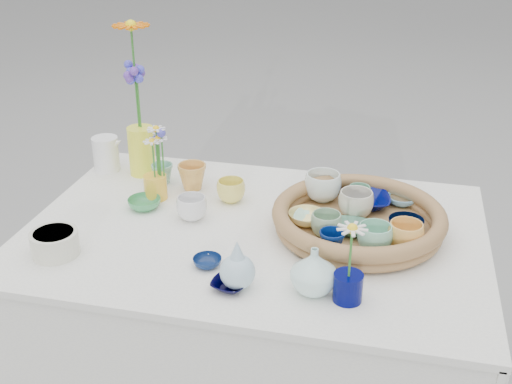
# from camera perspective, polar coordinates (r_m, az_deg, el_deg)

# --- Properties ---
(wicker_tray) EXTENTS (0.47, 0.47, 0.08)m
(wicker_tray) POSITION_cam_1_polar(r_m,az_deg,el_deg) (1.77, 9.09, -2.43)
(wicker_tray) COLOR olive
(wicker_tray) RESTS_ON display_table
(tray_ceramic_0) EXTENTS (0.16, 0.16, 0.03)m
(tray_ceramic_0) POSITION_cam_1_polar(r_m,az_deg,el_deg) (1.89, 9.78, -0.78)
(tray_ceramic_0) COLOR #00064E
(tray_ceramic_0) RESTS_ON wicker_tray
(tray_ceramic_1) EXTENTS (0.12, 0.12, 0.03)m
(tray_ceramic_1) POSITION_cam_1_polar(r_m,az_deg,el_deg) (1.78, 13.19, -2.80)
(tray_ceramic_1) COLOR black
(tray_ceramic_1) RESTS_ON wicker_tray
(tray_ceramic_2) EXTENTS (0.12, 0.12, 0.07)m
(tray_ceramic_2) POSITION_cam_1_polar(r_m,az_deg,el_deg) (1.68, 13.15, -3.81)
(tray_ceramic_2) COLOR #E7A94F
(tray_ceramic_2) RESTS_ON wicker_tray
(tray_ceramic_3) EXTENTS (0.10, 0.10, 0.02)m
(tray_ceramic_3) POSITION_cam_1_polar(r_m,az_deg,el_deg) (1.74, 8.41, -3.20)
(tray_ceramic_3) COLOR #3E7257
(tray_ceramic_3) RESTS_ON wicker_tray
(tray_ceramic_4) EXTENTS (0.08, 0.08, 0.07)m
(tray_ceramic_4) POSITION_cam_1_polar(r_m,az_deg,el_deg) (1.71, 6.25, -2.91)
(tray_ceramic_4) COLOR #85A884
(tray_ceramic_4) RESTS_ON wicker_tray
(tray_ceramic_5) EXTENTS (0.11, 0.11, 0.02)m
(tray_ceramic_5) POSITION_cam_1_polar(r_m,az_deg,el_deg) (1.78, 5.03, -2.36)
(tray_ceramic_5) COLOR #A0DDCA
(tray_ceramic_5) RESTS_ON wicker_tray
(tray_ceramic_6) EXTENTS (0.12, 0.12, 0.09)m
(tray_ceramic_6) POSITION_cam_1_polar(r_m,az_deg,el_deg) (1.89, 5.96, 0.47)
(tray_ceramic_6) COLOR silver
(tray_ceramic_6) RESTS_ON wicker_tray
(tray_ceramic_7) EXTENTS (0.11, 0.11, 0.08)m
(tray_ceramic_7) POSITION_cam_1_polar(r_m,az_deg,el_deg) (1.81, 8.86, -1.07)
(tray_ceramic_7) COLOR beige
(tray_ceramic_7) RESTS_ON wicker_tray
(tray_ceramic_8) EXTENTS (0.09, 0.09, 0.03)m
(tray_ceramic_8) POSITION_cam_1_polar(r_m,az_deg,el_deg) (1.92, 12.82, -0.67)
(tray_ceramic_8) COLOR #7CC6FC
(tray_ceramic_8) RESTS_ON wicker_tray
(tray_ceramic_9) EXTENTS (0.08, 0.08, 0.06)m
(tray_ceramic_9) POSITION_cam_1_polar(r_m,az_deg,el_deg) (1.63, 6.74, -4.43)
(tray_ceramic_9) COLOR #041A55
(tray_ceramic_9) RESTS_ON wicker_tray
(tray_ceramic_10) EXTENTS (0.11, 0.11, 0.03)m
(tray_ceramic_10) POSITION_cam_1_polar(r_m,az_deg,el_deg) (1.77, 4.51, -2.30)
(tray_ceramic_10) COLOR #FFE586
(tray_ceramic_10) RESTS_ON wicker_tray
(tray_ceramic_11) EXTENTS (0.11, 0.11, 0.07)m
(tray_ceramic_11) POSITION_cam_1_polar(r_m,az_deg,el_deg) (1.66, 10.50, -4.03)
(tray_ceramic_11) COLOR #7FC4A5
(tray_ceramic_11) RESTS_ON wicker_tray
(tray_ceramic_12) EXTENTS (0.06, 0.06, 0.06)m
(tray_ceramic_12) POSITION_cam_1_polar(r_m,az_deg,el_deg) (1.88, 9.15, -0.32)
(tray_ceramic_12) COLOR #589673
(tray_ceramic_12) RESTS_ON wicker_tray
(loose_ceramic_0) EXTENTS (0.11, 0.11, 0.08)m
(loose_ceramic_0) POSITION_cam_1_polar(r_m,az_deg,el_deg) (2.00, -5.68, 1.37)
(loose_ceramic_0) COLOR gold
(loose_ceramic_0) RESTS_ON display_table
(loose_ceramic_1) EXTENTS (0.10, 0.10, 0.07)m
(loose_ceramic_1) POSITION_cam_1_polar(r_m,az_deg,el_deg) (1.92, -2.24, 0.11)
(loose_ceramic_1) COLOR #E8D85D
(loose_ceramic_1) RESTS_ON display_table
(loose_ceramic_2) EXTENTS (0.10, 0.10, 0.03)m
(loose_ceramic_2) POSITION_cam_1_polar(r_m,az_deg,el_deg) (1.91, -9.89, -1.01)
(loose_ceramic_2) COLOR #3B9354
(loose_ceramic_2) RESTS_ON display_table
(loose_ceramic_3) EXTENTS (0.10, 0.10, 0.07)m
(loose_ceramic_3) POSITION_cam_1_polar(r_m,az_deg,el_deg) (1.83, -5.74, -1.42)
(loose_ceramic_3) COLOR white
(loose_ceramic_3) RESTS_ON display_table
(loose_ceramic_4) EXTENTS (0.09, 0.09, 0.02)m
(loose_ceramic_4) POSITION_cam_1_polar(r_m,az_deg,el_deg) (1.62, -4.35, -6.21)
(loose_ceramic_4) COLOR #0B1F4B
(loose_ceramic_4) RESTS_ON display_table
(loose_ceramic_5) EXTENTS (0.08, 0.08, 0.06)m
(loose_ceramic_5) POSITION_cam_1_polar(r_m,az_deg,el_deg) (2.06, -8.31, 1.64)
(loose_ceramic_5) COLOR #76B59A
(loose_ceramic_5) RESTS_ON display_table
(loose_ceramic_6) EXTENTS (0.10, 0.10, 0.02)m
(loose_ceramic_6) POSITION_cam_1_polar(r_m,az_deg,el_deg) (1.53, -2.34, -8.21)
(loose_ceramic_6) COLOR black
(loose_ceramic_6) RESTS_ON display_table
(fluted_bowl) EXTENTS (0.16, 0.16, 0.06)m
(fluted_bowl) POSITION_cam_1_polar(r_m,az_deg,el_deg) (1.73, -17.45, -4.36)
(fluted_bowl) COLOR beige
(fluted_bowl) RESTS_ON display_table
(bud_vase_paleblue) EXTENTS (0.09, 0.09, 0.13)m
(bud_vase_paleblue) POSITION_cam_1_polar(r_m,az_deg,el_deg) (1.51, -1.67, -6.39)
(bud_vase_paleblue) COLOR #A5C5D4
(bud_vase_paleblue) RESTS_ON display_table
(bud_vase_seafoam) EXTENTS (0.14, 0.14, 0.12)m
(bud_vase_seafoam) POSITION_cam_1_polar(r_m,az_deg,el_deg) (1.50, 5.16, -6.96)
(bud_vase_seafoam) COLOR silver
(bud_vase_seafoam) RESTS_ON display_table
(bud_vase_cobalt) EXTENTS (0.07, 0.07, 0.07)m
(bud_vase_cobalt) POSITION_cam_1_polar(r_m,az_deg,el_deg) (1.49, 8.17, -8.38)
(bud_vase_cobalt) COLOR #000345
(bud_vase_cobalt) RESTS_ON display_table
(single_daisy) EXTENTS (0.08, 0.08, 0.14)m
(single_daisy) POSITION_cam_1_polar(r_m,az_deg,el_deg) (1.44, 8.40, -5.36)
(single_daisy) COLOR white
(single_daisy) RESTS_ON bud_vase_cobalt
(tall_vase_yellow) EXTENTS (0.10, 0.10, 0.16)m
(tall_vase_yellow) POSITION_cam_1_polar(r_m,az_deg,el_deg) (2.12, -10.13, 3.62)
(tall_vase_yellow) COLOR yellow
(tall_vase_yellow) RESTS_ON display_table
(gerbera) EXTENTS (0.15, 0.15, 0.34)m
(gerbera) POSITION_cam_1_polar(r_m,az_deg,el_deg) (2.06, -10.69, 9.96)
(gerbera) COLOR #E46502
(gerbera) RESTS_ON tall_vase_yellow
(hydrangea) EXTENTS (0.07, 0.07, 0.24)m
(hydrangea) POSITION_cam_1_polar(r_m,az_deg,el_deg) (2.07, -10.38, 7.95)
(hydrangea) COLOR #6038A9
(hydrangea) RESTS_ON tall_vase_yellow
(white_pitcher) EXTENTS (0.13, 0.10, 0.11)m
(white_pitcher) POSITION_cam_1_polar(r_m,az_deg,el_deg) (2.18, -13.19, 3.32)
(white_pitcher) COLOR white
(white_pitcher) RESTS_ON display_table
(daisy_cup) EXTENTS (0.09, 0.09, 0.07)m
(daisy_cup) POSITION_cam_1_polar(r_m,az_deg,el_deg) (1.96, -8.92, 0.45)
(daisy_cup) COLOR yellow
(daisy_cup) RESTS_ON display_table
(daisy_posy) EXTENTS (0.09, 0.09, 0.17)m
(daisy_posy) POSITION_cam_1_polar(r_m,az_deg,el_deg) (1.92, -8.66, 3.78)
(daisy_posy) COLOR white
(daisy_posy) RESTS_ON daisy_cup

